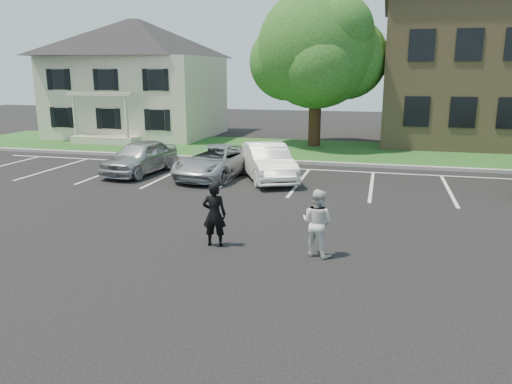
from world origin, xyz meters
TOP-DOWN VIEW (x-y plane):
  - ground_plane at (0.00, 0.00)m, footprint 90.00×90.00m
  - curb at (0.00, 12.00)m, footprint 40.00×0.30m
  - grass_strip at (0.00, 16.00)m, footprint 44.00×8.00m
  - stall_lines at (1.40, 8.95)m, footprint 34.00×5.36m
  - house at (-13.00, 19.97)m, footprint 10.30×9.22m
  - tree at (-0.64, 17.70)m, footprint 7.80×7.20m
  - man_black_suit at (-0.87, 0.18)m, footprint 0.64×0.46m
  - man_white_shirt at (1.72, 0.12)m, footprint 0.96×0.86m
  - car_silver_west at (-6.92, 8.08)m, footprint 2.12×4.34m
  - car_silver_minivan at (-3.55, 8.19)m, footprint 2.83×4.94m
  - car_white_sedan at (-1.35, 8.19)m, footprint 3.33×4.67m

SIDE VIEW (x-z plane):
  - ground_plane at x=0.00m, z-range 0.00..0.00m
  - stall_lines at x=1.40m, z-range 0.00..0.01m
  - grass_strip at x=0.00m, z-range 0.00..0.08m
  - curb at x=0.00m, z-range 0.00..0.15m
  - car_silver_minivan at x=-3.55m, z-range 0.00..1.30m
  - car_silver_west at x=-6.92m, z-range 0.00..1.43m
  - car_white_sedan at x=-1.35m, z-range 0.00..1.46m
  - man_white_shirt at x=1.72m, z-range 0.00..1.62m
  - man_black_suit at x=-0.87m, z-range 0.00..1.63m
  - house at x=-13.00m, z-range 0.03..7.63m
  - tree at x=-0.64m, z-range 0.95..9.75m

